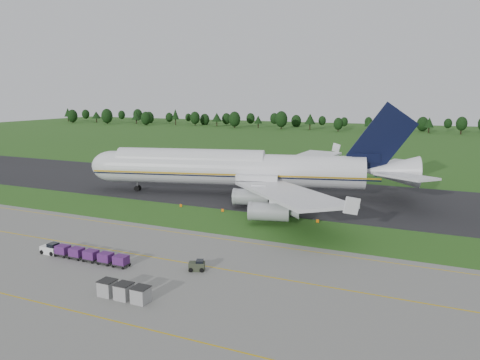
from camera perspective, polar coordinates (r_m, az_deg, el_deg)
The scene contains 10 objects.
ground at distance 88.53m, azimuth -2.17°, elevation -5.02°, with size 600.00×600.00×0.00m, color #255118.
apron at distance 61.68m, azimuth -16.72°, elevation -12.56°, with size 300.00×52.00×0.06m, color slate.
taxiway at distance 113.54m, azimuth 4.13°, elevation -1.52°, with size 300.00×40.00×0.08m, color black.
apron_markings at distance 66.67m, azimuth -12.72°, elevation -10.54°, with size 300.00×30.20×0.01m.
tree_line at distance 299.23m, azimuth 14.97°, elevation 6.83°, with size 523.31×22.55×11.92m.
aircraft at distance 109.77m, azimuth -0.10°, elevation 1.39°, with size 78.14×73.76×21.94m.
baggage_train at distance 72.03m, azimuth -18.69°, elevation -8.52°, with size 15.60×1.66×1.59m.
utility_cart at distance 64.69m, azimuth -5.29°, elevation -10.45°, with size 2.45×1.99×1.17m.
uld_row at distance 57.72m, azimuth -13.97°, elevation -13.01°, with size 6.69×1.89×1.87m.
edge_markers at distance 93.19m, azimuth 0.60°, elevation -4.04°, with size 30.09×0.30×0.60m.
Camera 1 is at (38.08, -76.29, 23.80)m, focal length 35.00 mm.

